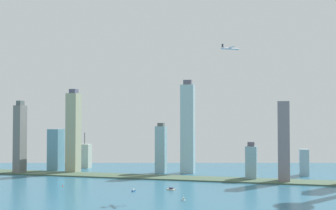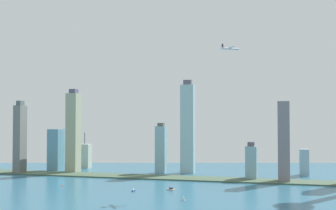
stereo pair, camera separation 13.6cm
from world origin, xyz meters
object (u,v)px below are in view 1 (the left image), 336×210
object	(u,v)px
boat_4	(134,190)
channel_buoy_0	(63,186)
skyscraper_2	(20,138)
skyscraper_3	(85,156)
skyscraper_1	(56,150)
boat_0	(171,189)
skyscraper_7	(188,128)
skyscraper_0	(284,142)
skyscraper_6	(73,132)
boat_3	(184,199)
skyscraper_5	(251,162)
skyscraper_10	(161,149)
airplane	(230,49)
skyscraper_9	(304,162)

from	to	relation	value
boat_4	channel_buoy_0	world-z (taller)	boat_4
skyscraper_2	boat_4	xyz separation A→B (m)	(271.58, -137.46, -63.51)
channel_buoy_0	skyscraper_3	bearing A→B (deg)	108.22
skyscraper_1	boat_0	size ratio (longest dim) A/B	5.87
boat_4	skyscraper_7	bearing A→B (deg)	-0.26
skyscraper_0	skyscraper_6	bearing A→B (deg)	175.49
skyscraper_0	boat_3	world-z (taller)	skyscraper_0
skyscraper_3	boat_0	bearing A→B (deg)	-43.24
skyscraper_2	boat_0	distance (m)	345.13
skyscraper_5	skyscraper_10	distance (m)	176.34
channel_buoy_0	airplane	world-z (taller)	airplane
skyscraper_6	boat_0	bearing A→B (deg)	-33.32
skyscraper_9	skyscraper_10	xyz separation A→B (m)	(-257.55, -30.57, 21.31)
skyscraper_7	boat_0	bearing A→B (deg)	-84.76
skyscraper_2	skyscraper_10	distance (m)	263.60
skyscraper_3	skyscraper_6	bearing A→B (deg)	-79.81
boat_3	boat_4	distance (m)	96.15
skyscraper_5	boat_0	xyz separation A→B (m)	(-102.64, -139.90, -27.79)
skyscraper_1	airplane	distance (m)	404.31
skyscraper_1	skyscraper_5	xyz separation A→B (m)	(372.05, -17.38, -11.63)
skyscraper_5	skyscraper_10	size ratio (longest dim) A/B	0.67
skyscraper_2	skyscraper_9	bearing A→B (deg)	11.38
skyscraper_3	boat_4	distance (m)	319.86
skyscraper_9	boat_0	bearing A→B (deg)	-131.37
skyscraper_0	boat_4	world-z (taller)	skyscraper_0
skyscraper_2	boat_0	bearing A→B (deg)	-19.61
skyscraper_0	skyscraper_1	xyz separation A→B (m)	(-424.78, 36.91, -23.83)
skyscraper_0	skyscraper_2	bearing A→B (deg)	-179.21
skyscraper_0	skyscraper_2	distance (m)	474.99
boat_0	skyscraper_3	bearing A→B (deg)	-15.82
skyscraper_3	skyscraper_10	xyz separation A→B (m)	(176.38, -42.68, 20.27)
skyscraper_0	skyscraper_1	world-z (taller)	skyscraper_0
skyscraper_1	skyscraper_2	xyz separation A→B (m)	(-50.17, -43.44, 23.96)
skyscraper_9	skyscraper_10	distance (m)	260.23
skyscraper_10	skyscraper_7	bearing A→B (deg)	14.05
boat_4	skyscraper_1	bearing A→B (deg)	58.15
skyscraper_1	boat_4	world-z (taller)	skyscraper_1
skyscraper_2	channel_buoy_0	world-z (taller)	skyscraper_2
skyscraper_7	boat_3	distance (m)	288.32
skyscraper_9	boat_4	size ratio (longest dim) A/B	5.62
channel_buoy_0	airplane	bearing A→B (deg)	10.29
airplane	skyscraper_2	bearing A→B (deg)	134.58
skyscraper_6	airplane	world-z (taller)	airplane
skyscraper_1	boat_0	world-z (taller)	skyscraper_1
skyscraper_3	boat_3	xyz separation A→B (m)	(277.78, -301.56, -23.20)
skyscraper_9	skyscraper_6	bearing A→B (deg)	-171.08
skyscraper_6	boat_4	size ratio (longest dim) A/B	18.84
skyscraper_5	skyscraper_9	xyz separation A→B (m)	(88.07, 76.67, -5.60)
skyscraper_5	skyscraper_10	xyz separation A→B (m)	(-169.48, 46.10, 15.71)
skyscraper_3	boat_4	world-z (taller)	skyscraper_3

